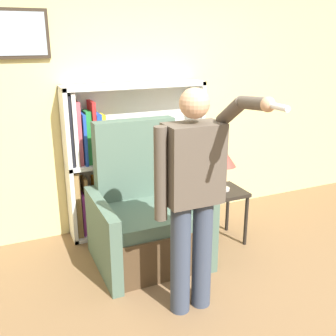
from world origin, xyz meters
name	(u,v)px	position (x,y,z in m)	size (l,w,h in m)	color
ground_plane	(250,326)	(0.00, 0.00, 0.00)	(14.00, 14.00, 0.00)	brown
wall_back	(147,97)	(-0.01, 2.03, 1.40)	(8.00, 0.11, 2.80)	#DBCC84
bookcase	(119,162)	(-0.39, 1.87, 0.78)	(1.48, 0.28, 1.58)	white
armchair	(146,219)	(-0.35, 1.22, 0.39)	(0.98, 0.86, 1.29)	#4C3823
person_standing	(193,192)	(-0.30, 0.36, 0.97)	(0.55, 0.78, 1.70)	#384256
side_table	(223,200)	(0.48, 1.20, 0.45)	(0.40, 0.40, 0.56)	black
table_lamp	(225,160)	(0.48, 1.20, 0.87)	(0.22, 0.22, 0.41)	#B7B2A8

